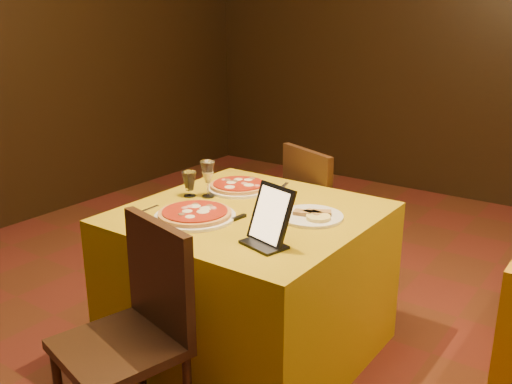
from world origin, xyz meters
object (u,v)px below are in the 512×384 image
Objects in this scene: chair_main_near at (119,347)px; pizza_far at (239,187)px; pizza_near at (195,215)px; water_glass at (189,184)px; wine_glass at (208,179)px; main_table at (250,283)px; chair_main_far at (331,220)px; tablet at (271,215)px.

chair_main_near reaches higher than pizza_far.
pizza_near is 2.87× the size of water_glass.
water_glass is (-0.08, -0.05, -0.03)m from wine_glass.
pizza_far is at bearing 135.91° from main_table.
wine_glass is at bearing 122.56° from chair_main_near.
main_table is 1.21× the size of chair_main_far.
pizza_far is 1.78× the size of wine_glass.
chair_main_near is 0.71m from pizza_near.
main_table is 0.47m from pizza_near.
pizza_near is 0.32m from wine_glass.
wine_glass reaches higher than pizza_far.
pizza_far is at bearing 61.44° from water_glass.
chair_main_far is at bearing 90.00° from main_table.
pizza_far reaches higher than main_table.
wine_glass is at bearing 91.45° from chair_main_far.
chair_main_far is 2.70× the size of pizza_far.
water_glass is at bearing 128.33° from chair_main_near.
tablet reaches higher than pizza_far.
chair_main_far is at bearing 119.69° from tablet.
main_table is 1.21× the size of chair_main_near.
chair_main_far is 2.44× the size of pizza_near.
pizza_far is (-0.25, 1.08, 0.31)m from chair_main_near.
chair_main_near is 1.01m from wine_glass.
wine_glass reaches higher than water_glass.
pizza_far is (-0.25, -0.58, 0.31)m from chair_main_far.
wine_glass is at bearing 167.31° from tablet.
chair_main_far is 7.00× the size of water_glass.
water_glass reaches higher than main_table.
main_table is 4.51× the size of tablet.
water_glass is at bearing -147.90° from wine_glass.
tablet is (0.29, -1.07, 0.41)m from chair_main_far.
pizza_far is at bearing 116.93° from chair_main_near.
pizza_far is 0.74m from tablet.
chair_main_near is at bearing -76.94° from pizza_far.
pizza_far is 2.60× the size of water_glass.
chair_main_near is 4.79× the size of wine_glass.
main_table is 0.52m from pizza_far.
pizza_far is (-0.10, 0.46, 0.00)m from pizza_near.
chair_main_far reaches higher than pizza_near.
water_glass is (-0.13, -0.24, 0.05)m from pizza_far.
wine_glass is at bearing -104.84° from pizza_far.
wine_glass is 0.78× the size of tablet.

